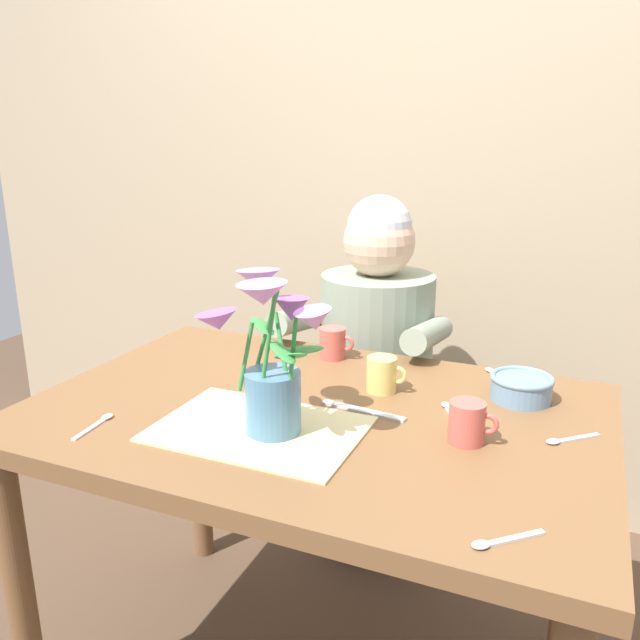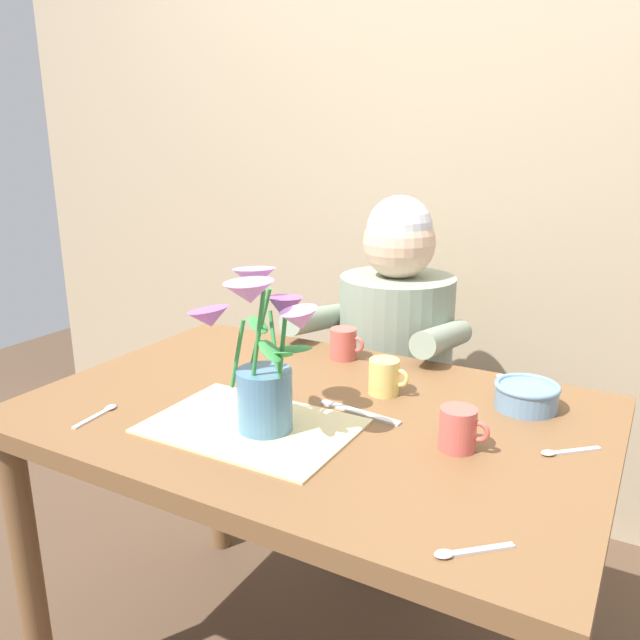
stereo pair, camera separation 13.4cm
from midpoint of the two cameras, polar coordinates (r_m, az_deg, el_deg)
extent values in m
cube|color=tan|center=(2.22, 8.96, 14.89)|extent=(4.00, 0.10, 2.50)
cube|color=brown|center=(1.36, -3.40, -8.73)|extent=(1.20, 0.80, 0.04)
cylinder|color=brown|center=(1.64, -27.72, -21.11)|extent=(0.06, 0.06, 0.70)
cylinder|color=brown|center=(2.04, -12.76, -11.73)|extent=(0.06, 0.06, 0.70)
cylinder|color=brown|center=(1.72, 19.64, -18.07)|extent=(0.06, 0.06, 0.70)
cylinder|color=#4C4C56|center=(2.13, 2.94, -14.67)|extent=(0.30, 0.30, 0.40)
cylinder|color=gray|center=(1.94, 3.13, -3.19)|extent=(0.34, 0.34, 0.50)
sphere|color=#DBB293|center=(1.85, 3.30, 7.07)|extent=(0.21, 0.21, 0.21)
sphere|color=silver|center=(1.85, 3.32, 8.29)|extent=(0.19, 0.19, 0.19)
cylinder|color=gray|center=(1.85, -3.84, 0.06)|extent=(0.07, 0.33, 0.12)
cylinder|color=gray|center=(1.72, 7.53, -1.33)|extent=(0.07, 0.33, 0.12)
cube|color=beige|center=(1.27, -8.59, -9.73)|extent=(0.40, 0.28, 0.00)
cylinder|color=teal|center=(1.23, -7.40, -7.48)|extent=(0.11, 0.11, 0.13)
cylinder|color=#388E42|center=(1.16, -5.82, -3.40)|extent=(0.02, 0.02, 0.16)
cone|color=#CC7FDB|center=(1.10, -4.03, -0.09)|extent=(0.10, 0.10, 0.05)
sphere|color=#E5D14C|center=(1.10, -4.03, 0.16)|extent=(0.02, 0.02, 0.02)
cylinder|color=#388E42|center=(1.21, -6.60, -2.77)|extent=(0.05, 0.05, 0.14)
cone|color=#A351B7|center=(1.21, -5.75, 0.89)|extent=(0.08, 0.08, 0.05)
sphere|color=#E5D14C|center=(1.21, -5.76, 1.12)|extent=(0.02, 0.02, 0.02)
cylinder|color=#388E42|center=(1.22, -8.06, -1.36)|extent=(0.07, 0.03, 0.19)
cone|color=#CC7FDB|center=(1.23, -8.68, 3.62)|extent=(0.12, 0.12, 0.04)
sphere|color=#E5D14C|center=(1.23, -8.69, 3.84)|extent=(0.02, 0.02, 0.02)
cylinder|color=#388E42|center=(1.19, -9.91, -3.34)|extent=(0.04, 0.01, 0.14)
cone|color=#A351B7|center=(1.17, -12.45, -0.15)|extent=(0.09, 0.09, 0.05)
sphere|color=#E5D14C|center=(1.17, -12.47, 0.08)|extent=(0.02, 0.02, 0.02)
cylinder|color=#388E42|center=(1.15, -8.04, -2.30)|extent=(0.04, 0.01, 0.20)
cone|color=#CC7FDB|center=(1.09, -8.70, 2.27)|extent=(0.13, 0.13, 0.04)
sphere|color=#E5D14C|center=(1.09, -8.71, 2.53)|extent=(0.02, 0.02, 0.02)
ellipsoid|color=#388E42|center=(1.14, -6.05, -3.32)|extent=(0.10, 0.08, 0.05)
ellipsoid|color=#388E42|center=(1.16, -5.00, -2.78)|extent=(0.09, 0.04, 0.03)
ellipsoid|color=#388E42|center=(1.24, -8.27, -0.61)|extent=(0.09, 0.09, 0.03)
ellipsoid|color=#388E42|center=(1.13, -6.80, -2.95)|extent=(0.09, 0.09, 0.03)
cylinder|color=#6689A8|center=(1.43, 15.14, -6.06)|extent=(0.13, 0.13, 0.05)
torus|color=#6689A8|center=(1.42, 15.22, -5.13)|extent=(0.14, 0.14, 0.01)
cube|color=silver|center=(1.33, 1.00, -8.22)|extent=(0.19, 0.04, 0.00)
cylinder|color=#CC564C|center=(1.21, 10.00, -9.14)|extent=(0.07, 0.07, 0.08)
torus|color=#CC564C|center=(1.20, 11.79, -9.22)|extent=(0.04, 0.01, 0.04)
cylinder|color=#CC564C|center=(1.63, -1.21, -2.13)|extent=(0.07, 0.07, 0.08)
torus|color=#CC564C|center=(1.62, 0.02, -2.16)|extent=(0.04, 0.01, 0.04)
cylinder|color=#E5C666|center=(1.42, 2.90, -4.96)|extent=(0.07, 0.07, 0.08)
torus|color=#E5C666|center=(1.41, 4.35, -5.02)|extent=(0.04, 0.01, 0.04)
cube|color=silver|center=(1.36, -22.73, -9.09)|extent=(0.02, 0.10, 0.00)
ellipsoid|color=silver|center=(1.40, -21.28, -8.17)|extent=(0.02, 0.03, 0.01)
cube|color=silver|center=(1.32, 9.07, -8.65)|extent=(0.06, 0.09, 0.00)
ellipsoid|color=silver|center=(1.37, 8.54, -7.62)|extent=(0.03, 0.03, 0.01)
cube|color=silver|center=(1.55, 13.70, -5.19)|extent=(0.07, 0.08, 0.00)
ellipsoid|color=silver|center=(1.59, 12.73, -4.44)|extent=(0.03, 0.03, 0.01)
cube|color=silver|center=(0.97, 13.18, -18.72)|extent=(0.08, 0.07, 0.00)
ellipsoid|color=silver|center=(0.95, 10.19, -19.43)|extent=(0.03, 0.03, 0.01)
cube|color=silver|center=(1.29, 19.43, -10.08)|extent=(0.08, 0.07, 0.00)
ellipsoid|color=silver|center=(1.26, 17.42, -10.47)|extent=(0.03, 0.03, 0.01)
camera|label=1|loc=(0.07, -92.86, -0.83)|focal=35.52mm
camera|label=2|loc=(0.07, 87.14, 0.83)|focal=35.52mm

